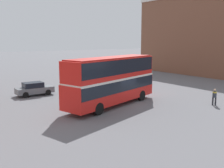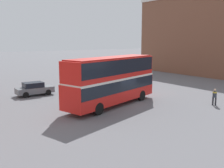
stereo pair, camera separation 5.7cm
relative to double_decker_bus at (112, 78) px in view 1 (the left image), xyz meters
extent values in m
plane|color=slate|center=(1.33, -0.36, -2.68)|extent=(240.00, 240.00, 0.00)
cube|color=red|center=(0.00, 0.00, -1.15)|extent=(11.23, 5.45, 2.15)
cube|color=red|center=(0.00, 0.00, 0.90)|extent=(11.06, 5.33, 1.96)
cube|color=black|center=(0.00, 0.00, -0.66)|extent=(11.14, 5.45, 1.06)
cube|color=black|center=(0.00, 0.00, 1.14)|extent=(10.91, 5.31, 1.33)
cube|color=silver|center=(0.00, 0.00, -0.04)|extent=(11.14, 5.44, 0.20)
cube|color=#B11A15|center=(0.00, 0.00, 1.93)|extent=(10.53, 5.02, 0.10)
cylinder|color=black|center=(3.06, 2.05, -2.14)|extent=(1.12, 0.58, 1.08)
cylinder|color=black|center=(3.68, -0.14, -2.14)|extent=(1.12, 0.58, 1.08)
cylinder|color=black|center=(-3.47, 0.20, -2.14)|extent=(1.12, 0.58, 1.08)
cylinder|color=black|center=(-2.85, -1.99, -2.14)|extent=(1.12, 0.58, 1.08)
cylinder|color=#232328|center=(8.10, -5.88, -2.29)|extent=(0.15, 0.15, 0.78)
cylinder|color=#232328|center=(7.98, -5.67, -2.29)|extent=(0.15, 0.15, 0.78)
cylinder|color=#2D333D|center=(8.04, -5.77, -1.59)|extent=(0.52, 0.52, 0.62)
cylinder|color=gold|center=(8.04, -5.77, -1.39)|extent=(0.55, 0.55, 0.14)
sphere|color=#D8A884|center=(8.04, -5.77, -1.17)|extent=(0.21, 0.21, 0.21)
cube|color=slate|center=(-4.45, 8.89, -2.07)|extent=(4.14, 1.80, 0.66)
cube|color=black|center=(-4.62, 8.89, -1.45)|extent=(2.17, 1.59, 0.57)
cylinder|color=black|center=(-3.16, 9.62, -2.35)|extent=(0.67, 0.24, 0.67)
cylinder|color=black|center=(-3.20, 8.09, -2.35)|extent=(0.67, 0.24, 0.67)
cylinder|color=black|center=(-5.71, 9.68, -2.35)|extent=(0.67, 0.24, 0.67)
cylinder|color=black|center=(-5.74, 8.15, -2.35)|extent=(0.67, 0.24, 0.67)
camera|label=1|loc=(-14.44, -19.99, 3.62)|focal=42.00mm
camera|label=2|loc=(-14.39, -20.02, 3.62)|focal=42.00mm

